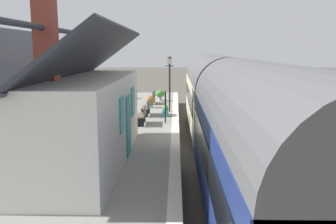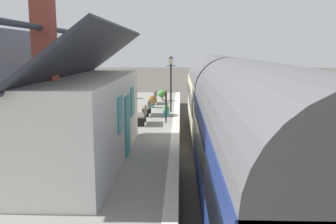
{
  "view_description": "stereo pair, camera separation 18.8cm",
  "coord_description": "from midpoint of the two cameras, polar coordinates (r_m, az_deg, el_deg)",
  "views": [
    {
      "loc": [
        -15.02,
        1.16,
        4.59
      ],
      "look_at": [
        0.3,
        1.5,
        1.94
      ],
      "focal_mm": 38.5,
      "sensor_mm": 36.0,
      "label": 1
    },
    {
      "loc": [
        -15.02,
        0.98,
        4.59
      ],
      "look_at": [
        0.3,
        1.5,
        1.94
      ],
      "focal_mm": 38.5,
      "sensor_mm": 36.0,
      "label": 2
    }
  ],
  "objects": [
    {
      "name": "platform_edge_coping",
      "position": [
        15.46,
        1.5,
        -3.82
      ],
      "size": [
        32.0,
        0.36,
        0.02
      ],
      "primitive_type": "cube",
      "color": "beige",
      "rests_on": "platform"
    },
    {
      "name": "rail_far",
      "position": [
        15.73,
        6.48,
        -6.93
      ],
      "size": [
        52.0,
        0.08,
        0.14
      ],
      "primitive_type": "cube",
      "color": "gray",
      "rests_on": "ground"
    },
    {
      "name": "planter_bench_left",
      "position": [
        22.99,
        -2.35,
        1.66
      ],
      "size": [
        0.49,
        0.49,
        0.78
      ],
      "color": "teal",
      "rests_on": "platform"
    },
    {
      "name": "planter_edge_far",
      "position": [
        17.87,
        -8.26,
        -0.48
      ],
      "size": [
        0.68,
        0.68,
        0.93
      ],
      "color": "teal",
      "rests_on": "platform"
    },
    {
      "name": "planter_by_door",
      "position": [
        26.07,
        -0.76,
        2.73
      ],
      "size": [
        0.63,
        0.63,
        0.86
      ],
      "color": "gray",
      "rests_on": "platform"
    },
    {
      "name": "train",
      "position": [
        14.12,
        9.94,
        0.02
      ],
      "size": [
        21.3,
        2.73,
        4.32
      ],
      "color": "black",
      "rests_on": "ground"
    },
    {
      "name": "platform",
      "position": [
        15.82,
        -8.29,
        -5.38
      ],
      "size": [
        32.0,
        5.71,
        0.94
      ],
      "primitive_type": "cube",
      "color": "gray",
      "rests_on": "ground"
    },
    {
      "name": "rail_near",
      "position": [
        15.91,
        11.69,
        -6.88
      ],
      "size": [
        52.0,
        0.08,
        0.14
      ],
      "primitive_type": "cube",
      "color": "gray",
      "rests_on": "ground"
    },
    {
      "name": "bench_mid_platform",
      "position": [
        24.64,
        -2.03,
        2.41
      ],
      "size": [
        1.41,
        0.48,
        0.88
      ],
      "color": "brown",
      "rests_on": "platform"
    },
    {
      "name": "bench_near_building",
      "position": [
        20.28,
        -2.95,
        0.8
      ],
      "size": [
        1.41,
        0.47,
        0.88
      ],
      "color": "brown",
      "rests_on": "platform"
    },
    {
      "name": "station_building",
      "position": [
        12.23,
        -15.95,
        -0.59
      ],
      "size": [
        8.45,
        4.24,
        5.41
      ],
      "color": "silver",
      "rests_on": "platform"
    },
    {
      "name": "planter_corner_building",
      "position": [
        27.42,
        -5.47,
        3.03
      ],
      "size": [
        0.54,
        0.54,
        0.8
      ],
      "color": "gray",
      "rests_on": "platform"
    },
    {
      "name": "planter_bench_right",
      "position": [
        17.27,
        -9.85,
        -0.7
      ],
      "size": [
        0.69,
        0.69,
        1.04
      ],
      "color": "black",
      "rests_on": "platform"
    },
    {
      "name": "station_sign_board",
      "position": [
        18.33,
        -0.01,
        2.1
      ],
      "size": [
        0.96,
        0.06,
        1.57
      ],
      "color": "black",
      "rests_on": "platform"
    },
    {
      "name": "ground_plane",
      "position": [
        15.74,
        5.82,
        -7.18
      ],
      "size": [
        160.0,
        160.0,
        0.0
      ],
      "primitive_type": "plane",
      "color": "#4C473F"
    },
    {
      "name": "planter_edge_near",
      "position": [
        20.19,
        -0.0,
        0.26
      ],
      "size": [
        1.03,
        0.32,
        0.63
      ],
      "color": "teal",
      "rests_on": "platform"
    },
    {
      "name": "lamp_post_platform",
      "position": [
        21.31,
        0.71,
        6.27
      ],
      "size": [
        0.32,
        0.5,
        3.3
      ],
      "color": "black",
      "rests_on": "platform"
    },
    {
      "name": "bench_platform_end",
      "position": [
        17.84,
        -3.7,
        -0.46
      ],
      "size": [
        1.41,
        0.46,
        0.88
      ],
      "color": "brown",
      "rests_on": "platform"
    }
  ]
}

